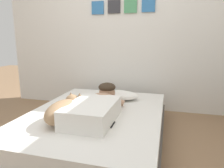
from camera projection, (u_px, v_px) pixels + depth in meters
ground_plane at (82, 162)px, 1.85m from camera, size 11.70×11.70×0.00m
back_wall at (123, 28)px, 3.15m from camera, size 3.85×0.12×2.50m
bed at (96, 125)px, 2.26m from camera, size 1.42×1.90×0.32m
pillow at (118, 95)px, 2.68m from camera, size 0.52×0.32×0.11m
person_lying at (97, 106)px, 2.07m from camera, size 0.43×0.92×0.27m
dog at (64, 110)px, 1.96m from camera, size 0.26×0.57×0.21m
coffee_cup at (122, 98)px, 2.62m from camera, size 0.12×0.09×0.07m
cell_phone at (110, 124)px, 1.87m from camera, size 0.07×0.14×0.01m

